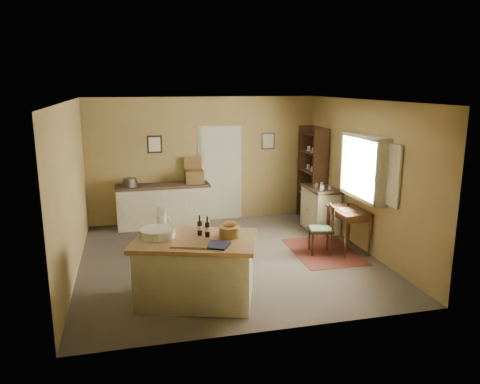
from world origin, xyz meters
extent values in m
plane|color=brown|center=(0.00, 0.00, 0.00)|extent=(5.00, 5.00, 0.00)
cube|color=olive|center=(0.00, 2.50, 1.35)|extent=(5.00, 0.10, 2.70)
cube|color=olive|center=(0.00, -2.50, 1.35)|extent=(5.00, 0.10, 2.70)
cube|color=olive|center=(-2.50, 0.00, 1.35)|extent=(0.10, 5.00, 2.70)
cube|color=olive|center=(2.50, 0.00, 1.35)|extent=(0.10, 5.00, 2.70)
plane|color=silver|center=(0.00, 0.00, 2.70)|extent=(5.00, 5.00, 0.00)
cube|color=beige|center=(0.35, 2.47, 1.05)|extent=(0.97, 0.06, 2.11)
cube|color=black|center=(-1.05, 2.48, 1.72)|extent=(0.32, 0.02, 0.38)
cube|color=beige|center=(-1.05, 2.47, 1.72)|extent=(0.24, 0.01, 0.30)
cube|color=black|center=(1.45, 2.48, 1.72)|extent=(0.32, 0.02, 0.38)
cube|color=beige|center=(1.45, 2.47, 1.72)|extent=(0.24, 0.01, 0.30)
cube|color=beige|center=(2.38, -0.20, 1.02)|extent=(0.25, 1.32, 0.06)
cube|color=beige|center=(2.38, -0.20, 2.08)|extent=(0.25, 1.32, 0.06)
cube|color=white|center=(2.50, -0.20, 1.55)|extent=(0.01, 1.20, 1.00)
cube|color=beige|center=(2.46, -1.02, 1.55)|extent=(0.04, 0.35, 1.00)
cube|color=beige|center=(2.46, 0.62, 1.55)|extent=(0.04, 0.35, 1.00)
cube|color=beige|center=(-0.78, -1.45, 0.42)|extent=(1.75, 1.38, 0.85)
cube|color=#8F6542|center=(-0.78, -1.45, 0.88)|extent=(1.90, 1.53, 0.06)
cylinder|color=white|center=(-1.27, -1.27, 0.96)|extent=(0.48, 0.48, 0.11)
cube|color=#8F6542|center=(-0.88, -1.70, 0.92)|extent=(0.56, 0.47, 0.03)
cube|color=black|center=(-0.58, -1.80, 0.92)|extent=(0.49, 0.46, 0.02)
cylinder|color=olive|center=(-0.30, -1.48, 0.98)|extent=(0.29, 0.29, 0.14)
cylinder|color=black|center=(-0.69, -1.33, 1.05)|extent=(0.07, 0.07, 0.29)
cylinder|color=black|center=(-0.60, -1.42, 1.05)|extent=(0.07, 0.07, 0.29)
cube|color=beige|center=(-0.93, 2.20, 0.42)|extent=(1.91, 0.53, 0.85)
cube|color=#332319|center=(-0.93, 2.20, 0.88)|extent=(1.95, 0.56, 0.05)
cube|color=#4D3416|center=(-0.26, 2.20, 1.04)|extent=(0.38, 0.29, 0.28)
cylinder|color=#59544F|center=(-1.60, 2.20, 0.99)|extent=(0.32, 0.32, 0.18)
cube|color=#521C13|center=(1.75, -0.07, 0.00)|extent=(1.13, 1.62, 0.01)
cube|color=#3E2115|center=(2.20, -0.07, 0.75)|extent=(0.53, 0.86, 0.03)
cube|color=#3E2115|center=(2.20, -0.07, 0.68)|extent=(0.47, 0.80, 0.10)
cube|color=silver|center=(2.15, -0.07, 0.77)|extent=(0.22, 0.30, 0.01)
cylinder|color=black|center=(2.30, 0.17, 0.79)|extent=(0.05, 0.05, 0.05)
cylinder|color=#3E2115|center=(1.98, -0.46, 0.36)|extent=(0.04, 0.04, 0.72)
cylinder|color=#3E2115|center=(2.42, -0.46, 0.36)|extent=(0.04, 0.04, 0.72)
cylinder|color=#3E2115|center=(1.98, 0.32, 0.36)|extent=(0.04, 0.04, 0.72)
cylinder|color=#3E2115|center=(2.42, 0.32, 0.36)|extent=(0.04, 0.04, 0.72)
cube|color=beige|center=(2.20, 1.19, 0.42)|extent=(0.51, 0.93, 0.85)
cube|color=#332319|center=(2.20, 1.19, 0.88)|extent=(0.54, 0.97, 0.05)
cylinder|color=silver|center=(2.17, 1.05, 0.95)|extent=(0.22, 0.22, 0.09)
cube|color=black|center=(2.31, 1.49, 1.03)|extent=(0.35, 0.04, 2.06)
cube|color=black|center=(2.31, 2.38, 1.03)|extent=(0.35, 0.04, 2.06)
cube|color=black|center=(2.48, 1.94, 1.03)|extent=(0.02, 0.93, 2.06)
cube|color=black|center=(2.31, 1.94, 0.05)|extent=(0.35, 0.89, 0.03)
cube|color=black|center=(2.31, 1.94, 0.57)|extent=(0.35, 0.89, 0.03)
cube|color=black|center=(2.31, 1.94, 1.08)|extent=(0.35, 0.89, 0.03)
cube|color=black|center=(2.31, 1.94, 1.49)|extent=(0.35, 0.89, 0.03)
cube|color=black|center=(2.31, 1.94, 1.91)|extent=(0.35, 0.89, 0.03)
cylinder|color=white|center=(2.31, 1.94, 1.14)|extent=(0.12, 0.12, 0.11)
camera|label=1|loc=(-1.60, -7.49, 2.97)|focal=35.00mm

